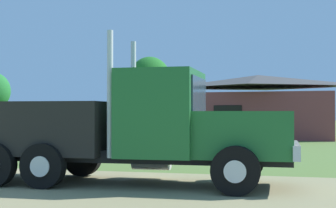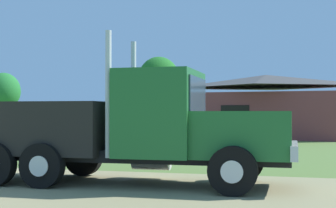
% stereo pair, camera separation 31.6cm
% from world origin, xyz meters
% --- Properties ---
extents(truck_foreground_white, '(8.01, 2.79, 3.63)m').
position_xyz_m(truck_foreground_white, '(4.76, 0.80, 1.31)').
color(truck_foreground_white, black).
rests_on(truck_foreground_white, ground_plane).
extents(shed_building, '(10.91, 7.50, 4.32)m').
position_xyz_m(shed_building, '(6.59, 23.72, 2.08)').
color(shed_building, brown).
rests_on(shed_building, ground_plane).
extents(tree_mid, '(4.55, 4.55, 7.76)m').
position_xyz_m(tree_mid, '(-5.95, 40.60, 5.24)').
color(tree_mid, '#513823').
rests_on(tree_mid, ground_plane).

